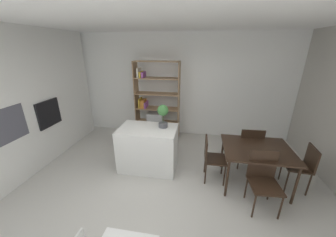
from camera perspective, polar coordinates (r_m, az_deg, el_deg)
name	(u,v)px	position (r m, az deg, el deg)	size (l,w,h in m)	color
ground_plane	(153,196)	(3.58, -4.63, -22.46)	(8.91, 8.91, 0.00)	beige
ceiling_slab	(146,10)	(2.65, -6.68, 29.78)	(6.49, 5.55, 0.06)	white
back_partition	(175,86)	(5.41, 2.14, 9.78)	(6.49, 0.06, 2.84)	white
cabinet_niche_splashback	(0,129)	(4.20, -41.89, -2.32)	(0.01, 0.98, 0.61)	#4C4C56
built_in_oven	(49,113)	(4.87, -32.41, 1.34)	(0.06, 0.61, 0.57)	black
kitchen_island	(148,148)	(4.05, -5.94, -8.86)	(1.18, 0.76, 0.91)	silver
potted_plant_on_island	(163,114)	(3.78, -1.60, 1.48)	(0.22, 0.22, 0.48)	#4C4C51
open_bookshelf	(154,106)	(5.27, -4.17, 3.88)	(1.21, 0.38, 2.13)	#997551
dining_table	(257,151)	(3.80, 25.30, -9.01)	(1.19, 1.00, 0.76)	black
dining_chair_window_side	(303,164)	(4.17, 35.76, -11.08)	(0.44, 0.45, 0.86)	black
dining_chair_island_side	(211,155)	(3.74, 12.81, -10.81)	(0.41, 0.43, 0.87)	black
dining_chair_near	(263,176)	(3.46, 26.90, -15.18)	(0.48, 0.49, 0.94)	black
dining_chair_far	(249,144)	(4.30, 23.43, -7.23)	(0.47, 0.48, 0.93)	black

